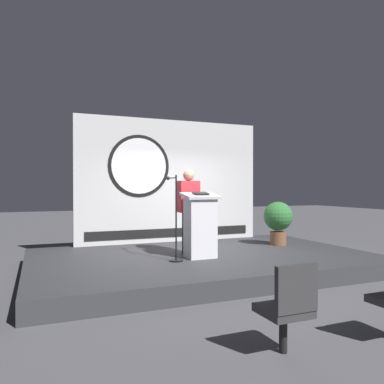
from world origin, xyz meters
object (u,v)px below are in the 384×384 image
podium (200,225)px  audience_chair_left (288,304)px  potted_plant (278,219)px  microphone_stand (175,230)px  speaker_person (189,211)px

podium → audience_chair_left: size_ratio=1.37×
potted_plant → microphone_stand: bearing=-163.3°
podium → potted_plant: (2.24, 0.75, -0.01)m
podium → speaker_person: bearing=94.7°
potted_plant → audience_chair_left: bearing=-124.2°
speaker_person → potted_plant: bearing=6.6°
microphone_stand → potted_plant: 2.89m
speaker_person → potted_plant: size_ratio=1.69×
podium → speaker_person: speaker_person is taller
speaker_person → podium: bearing=-85.3°
speaker_person → microphone_stand: size_ratio=1.08×
microphone_stand → potted_plant: (2.77, 0.83, 0.04)m
potted_plant → audience_chair_left: (-2.83, -4.17, -0.39)m
podium → microphone_stand: 0.54m
speaker_person → potted_plant: speaker_person is taller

